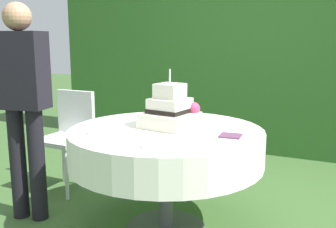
% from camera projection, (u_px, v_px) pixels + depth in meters
% --- Properties ---
extents(ground_plane, '(20.00, 20.00, 0.00)m').
position_uv_depth(ground_plane, '(166.00, 228.00, 2.78)').
color(ground_plane, '#3D602D').
extents(foliage_hedge, '(5.21, 0.70, 2.46)m').
position_uv_depth(foliage_hedge, '(254.00, 49.00, 4.77)').
color(foliage_hedge, '#336628').
rests_on(foliage_hedge, ground_plane).
extents(cake_table, '(1.34, 1.34, 0.74)m').
position_uv_depth(cake_table, '(166.00, 146.00, 2.67)').
color(cake_table, '#4C4C51').
rests_on(cake_table, ground_plane).
extents(wedding_cake, '(0.38, 0.38, 0.41)m').
position_uv_depth(wedding_cake, '(171.00, 111.00, 2.68)').
color(wedding_cake, silver).
rests_on(wedding_cake, cake_table).
extents(serving_plate_near, '(0.14, 0.14, 0.01)m').
position_uv_depth(serving_plate_near, '(98.00, 132.00, 2.53)').
color(serving_plate_near, white).
rests_on(serving_plate_near, cake_table).
extents(serving_plate_far, '(0.12, 0.12, 0.01)m').
position_uv_depth(serving_plate_far, '(138.00, 118.00, 3.01)').
color(serving_plate_far, white).
rests_on(serving_plate_far, cake_table).
extents(serving_plate_left, '(0.12, 0.12, 0.01)m').
position_uv_depth(serving_plate_left, '(150.00, 146.00, 2.19)').
color(serving_plate_left, white).
rests_on(serving_plate_left, cake_table).
extents(serving_plate_right, '(0.13, 0.13, 0.01)m').
position_uv_depth(serving_plate_right, '(174.00, 114.00, 3.17)').
color(serving_plate_right, white).
rests_on(serving_plate_right, cake_table).
extents(napkin_stack, '(0.15, 0.15, 0.01)m').
position_uv_depth(napkin_stack, '(230.00, 136.00, 2.44)').
color(napkin_stack, '#603856').
rests_on(napkin_stack, cake_table).
extents(garden_chair, '(0.41, 0.41, 0.89)m').
position_uv_depth(garden_chair, '(69.00, 130.00, 3.46)').
color(garden_chair, white).
rests_on(garden_chair, ground_plane).
extents(standing_person, '(0.39, 0.27, 1.60)m').
position_uv_depth(standing_person, '(23.00, 98.00, 2.78)').
color(standing_person, black).
rests_on(standing_person, ground_plane).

